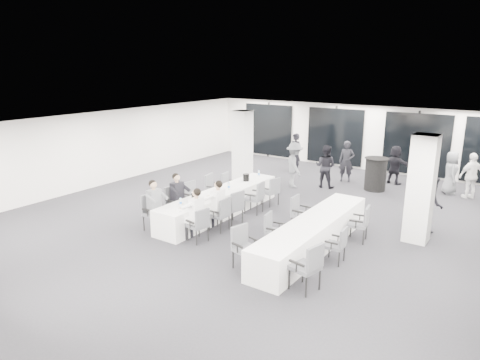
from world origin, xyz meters
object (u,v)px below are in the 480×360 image
at_px(banquet_table_main, 221,203).
at_px(chair_side_left_mid, 273,229).
at_px(cocktail_table, 376,174).
at_px(ice_bucket_far, 246,177).
at_px(standing_guest_b, 325,164).
at_px(chair_side_right_far, 361,221).
at_px(chair_main_right_near, 199,223).
at_px(standing_guest_h, 432,200).
at_px(chair_main_right_fourth, 256,196).
at_px(chair_main_right_mid, 234,206).
at_px(standing_guest_c, 294,162).
at_px(chair_main_left_mid, 193,195).
at_px(chair_side_left_far, 299,211).
at_px(chair_side_left_near, 244,244).
at_px(chair_side_right_near, 309,264).
at_px(standing_guest_g, 295,150).
at_px(standing_guest_d, 472,173).
at_px(banquet_table_side, 313,234).
at_px(chair_main_left_near, 152,210).
at_px(standing_guest_f, 395,162).
at_px(chair_main_left_fourth, 213,187).
at_px(standing_guest_e, 451,170).
at_px(ice_bucket_near, 195,197).
at_px(chair_main_left_second, 175,201).
at_px(chair_side_right_mid, 338,243).
at_px(standing_guest_a, 347,159).
at_px(chair_main_right_second, 221,212).
at_px(chair_main_right_far, 272,190).

height_order(banquet_table_main, chair_side_left_mid, chair_side_left_mid).
xyz_separation_m(cocktail_table, ice_bucket_far, (-3.06, -3.94, 0.26)).
bearing_deg(standing_guest_b, chair_side_right_far, 120.78).
distance_m(chair_main_right_near, chair_side_left_mid, 1.90).
bearing_deg(standing_guest_h, chair_side_left_mid, 122.14).
bearing_deg(chair_main_right_fourth, ice_bucket_far, 43.33).
bearing_deg(standing_guest_b, chair_main_right_mid, 80.97).
xyz_separation_m(chair_side_right_far, standing_guest_c, (-3.84, 3.62, 0.41)).
bearing_deg(chair_main_left_mid, chair_side_left_far, 103.59).
xyz_separation_m(banquet_table_main, chair_side_left_near, (2.57, -2.55, 0.18)).
distance_m(chair_side_right_near, standing_guest_g, 10.22).
bearing_deg(standing_guest_d, banquet_table_side, 25.10).
xyz_separation_m(chair_main_left_near, standing_guest_f, (4.20, 8.71, 0.27)).
distance_m(banquet_table_side, chair_side_right_far, 1.39).
height_order(chair_main_left_fourth, standing_guest_b, standing_guest_b).
height_order(chair_side_right_far, standing_guest_d, standing_guest_d).
bearing_deg(standing_guest_g, chair_side_right_near, -47.80).
bearing_deg(chair_main_left_fourth, chair_main_left_near, -10.42).
bearing_deg(chair_side_left_near, cocktail_table, -168.83).
distance_m(chair_main_right_near, standing_guest_e, 9.56).
relative_size(banquet_table_main, banquet_table_side, 1.00).
bearing_deg(chair_side_left_mid, chair_side_right_near, 40.01).
height_order(chair_side_right_far, ice_bucket_far, ice_bucket_far).
xyz_separation_m(chair_main_right_mid, standing_guest_b, (0.52, 5.13, 0.34)).
distance_m(cocktail_table, chair_main_left_mid, 6.88).
bearing_deg(ice_bucket_near, chair_side_right_far, 20.37).
xyz_separation_m(chair_main_left_mid, chair_side_right_near, (5.08, -2.37, 0.04)).
bearing_deg(chair_main_right_near, standing_guest_b, 7.49).
distance_m(cocktail_table, standing_guest_c, 2.98).
relative_size(chair_main_left_second, chair_side_left_far, 1.04).
bearing_deg(standing_guest_d, ice_bucket_near, 6.73).
height_order(banquet_table_main, chair_main_left_second, chair_main_left_second).
bearing_deg(chair_main_left_second, standing_guest_e, 142.44).
bearing_deg(chair_side_right_mid, standing_guest_h, -23.28).
height_order(chair_main_right_fourth, chair_side_left_near, chair_main_right_fourth).
xyz_separation_m(chair_side_right_near, standing_guest_a, (-2.55, 8.63, 0.32)).
distance_m(banquet_table_main, ice_bucket_far, 1.51).
bearing_deg(chair_side_right_mid, chair_main_right_second, 86.37).
height_order(cocktail_table, chair_main_left_second, cocktail_table).
height_order(standing_guest_c, ice_bucket_near, standing_guest_c).
relative_size(chair_main_left_second, chair_main_left_fourth, 1.01).
distance_m(chair_main_right_fourth, standing_guest_f, 6.46).
height_order(chair_main_right_mid, standing_guest_h, standing_guest_h).
distance_m(banquet_table_main, chair_side_left_far, 2.58).
distance_m(chair_main_right_mid, chair_main_right_fourth, 1.18).
bearing_deg(chair_side_right_mid, chair_side_right_near, 177.83).
distance_m(standing_guest_a, standing_guest_d, 4.36).
bearing_deg(chair_side_right_mid, standing_guest_g, 31.22).
distance_m(chair_main_right_near, chair_side_right_near, 3.48).
height_order(chair_main_left_near, chair_main_right_far, chair_main_left_near).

